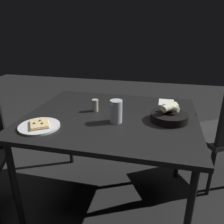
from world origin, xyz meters
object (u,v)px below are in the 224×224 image
object	(u,v)px
pizza_plate	(39,126)
beer_glass	(116,113)
pepper_shaker	(95,106)
bread_basket	(169,116)
dining_table	(111,123)

from	to	relation	value
pizza_plate	beer_glass	size ratio (longest dim) A/B	1.71
pepper_shaker	bread_basket	bearing A→B (deg)	-95.61
beer_glass	dining_table	bearing A→B (deg)	29.96
dining_table	beer_glass	size ratio (longest dim) A/B	7.97
dining_table	bread_basket	xyz separation A→B (m)	(0.00, -0.39, 0.09)
pizza_plate	bread_basket	xyz separation A→B (m)	(0.29, -0.77, 0.02)
dining_table	bread_basket	distance (m)	0.40
pizza_plate	dining_table	bearing A→B (deg)	-53.65
dining_table	bread_basket	world-z (taller)	bread_basket
bread_basket	pizza_plate	bearing A→B (deg)	110.42
pizza_plate	beer_glass	xyz separation A→B (m)	(0.19, -0.44, 0.05)
beer_glass	bread_basket	bearing A→B (deg)	-73.28
pizza_plate	beer_glass	world-z (taller)	beer_glass
beer_glass	pizza_plate	bearing A→B (deg)	113.10
dining_table	pizza_plate	distance (m)	0.48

